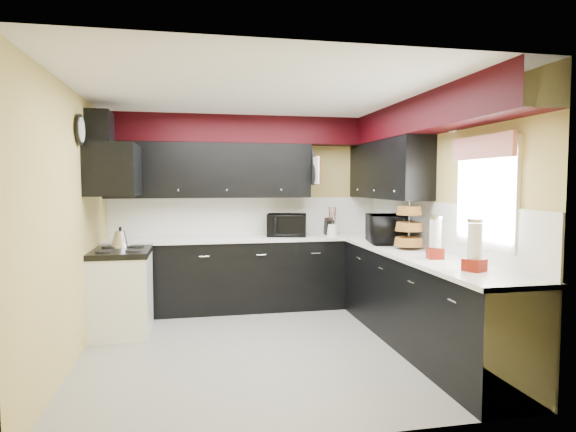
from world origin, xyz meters
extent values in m
plane|color=gray|center=(0.00, 0.00, 0.00)|extent=(3.60, 3.60, 0.00)
cube|color=#E0C666|center=(0.00, 1.80, 1.25)|extent=(3.60, 0.06, 2.50)
cube|color=#E0C666|center=(1.80, 0.00, 1.25)|extent=(0.06, 3.60, 2.50)
cube|color=#E0C666|center=(-1.80, 0.00, 1.25)|extent=(0.06, 3.60, 2.50)
cube|color=white|center=(0.00, 0.00, 2.50)|extent=(3.60, 3.60, 0.06)
cube|color=black|center=(0.00, 1.50, 0.45)|extent=(3.60, 0.60, 0.90)
cube|color=black|center=(1.50, -0.30, 0.45)|extent=(0.60, 3.00, 0.90)
cube|color=white|center=(0.00, 1.50, 0.92)|extent=(3.62, 0.64, 0.04)
cube|color=white|center=(1.50, -0.30, 0.92)|extent=(0.64, 3.02, 0.04)
cube|color=white|center=(0.00, 1.79, 1.19)|extent=(3.60, 0.02, 0.50)
cube|color=white|center=(1.79, 0.00, 1.19)|extent=(0.02, 3.60, 0.50)
cube|color=black|center=(-0.50, 1.62, 1.80)|extent=(2.60, 0.35, 0.70)
cube|color=black|center=(1.62, 0.90, 1.80)|extent=(0.35, 1.80, 0.70)
cube|color=black|center=(0.00, 1.62, 2.33)|extent=(3.60, 0.36, 0.35)
cube|color=black|center=(1.62, -0.18, 2.33)|extent=(0.36, 3.24, 0.35)
cube|color=white|center=(-1.50, 0.75, 0.43)|extent=(0.60, 0.75, 0.86)
cube|color=black|center=(-1.50, 0.75, 0.89)|extent=(0.62, 0.77, 0.06)
cube|color=black|center=(-1.55, 0.75, 1.78)|extent=(0.50, 0.78, 0.55)
cube|color=black|center=(-1.68, 0.75, 2.20)|extent=(0.24, 0.40, 0.40)
cube|color=red|center=(1.73, -0.90, 1.95)|extent=(0.04, 0.88, 0.20)
cube|color=white|center=(0.83, 1.30, 1.80)|extent=(0.03, 0.26, 0.35)
imported|color=black|center=(0.49, 1.53, 1.09)|extent=(0.59, 0.53, 0.29)
imported|color=black|center=(1.49, 0.57, 1.11)|extent=(0.51, 0.66, 0.33)
cylinder|color=white|center=(1.10, 1.48, 1.02)|extent=(0.15, 0.15, 0.15)
cube|color=black|center=(1.07, 1.53, 1.05)|extent=(0.10, 0.14, 0.22)
camera|label=1|loc=(-0.73, -4.67, 1.65)|focal=30.00mm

